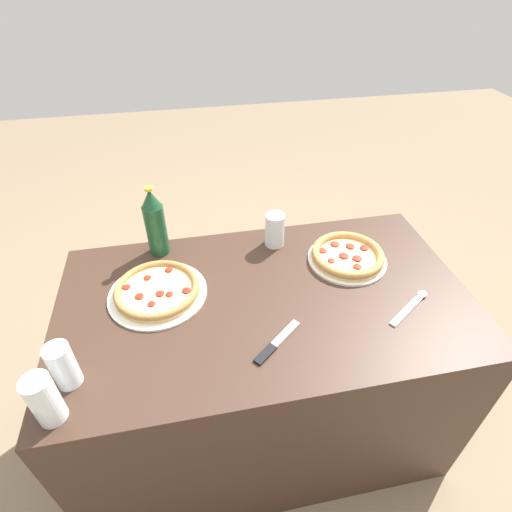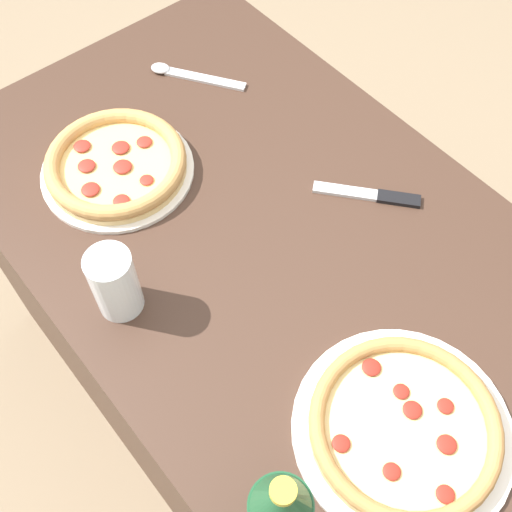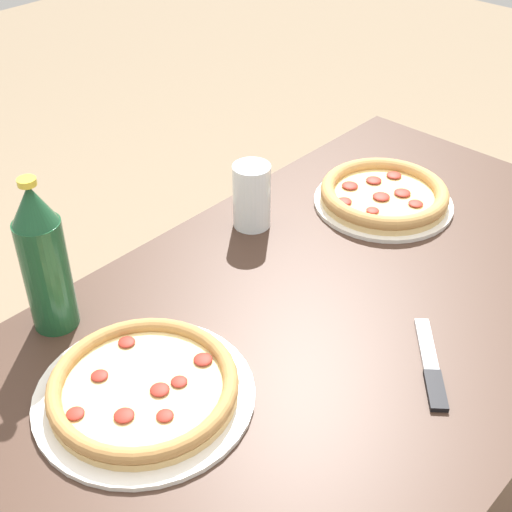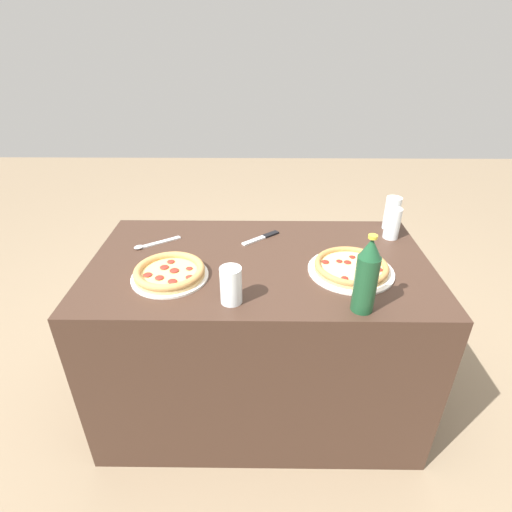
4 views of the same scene
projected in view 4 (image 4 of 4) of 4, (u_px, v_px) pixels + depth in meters
ground_plane at (259, 395)px, 1.89m from camera, size 8.00×8.00×0.00m
table at (260, 335)px, 1.71m from camera, size 1.29×0.73×0.74m
pizza_veggie at (170, 273)px, 1.41m from camera, size 0.27×0.27×0.04m
pizza_salami at (351, 267)px, 1.45m from camera, size 0.31×0.31×0.04m
glass_iced_tea at (392, 214)px, 1.74m from camera, size 0.07×0.07×0.14m
glass_lemonade at (231, 287)px, 1.27m from camera, size 0.07×0.07×0.13m
glass_mango_juice at (393, 225)px, 1.66m from camera, size 0.06×0.06×0.13m
beer_bottle at (367, 276)px, 1.20m from camera, size 0.07×0.07×0.26m
knife at (263, 237)px, 1.69m from camera, size 0.16×0.14×0.01m
spoon at (152, 244)px, 1.63m from camera, size 0.18×0.13×0.01m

